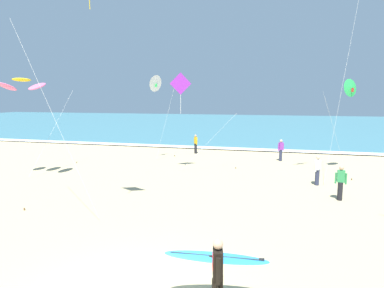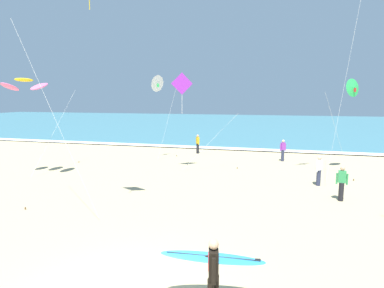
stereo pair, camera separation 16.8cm
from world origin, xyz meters
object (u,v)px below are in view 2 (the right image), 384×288
at_px(kite_delta_emerald_mid, 353,88).
at_px(bystander_green_top, 342,183).
at_px(surfer_lead, 213,265).
at_px(bystander_yellow_top, 198,144).
at_px(bystander_white_top, 319,170).
at_px(kite_diamond_violet_close, 183,86).
at_px(kite_delta_ivory_near, 157,84).
at_px(kite_arc_golden_high, 24,84).
at_px(bystander_purple_top, 283,150).

relative_size(kite_delta_emerald_mid, bystander_green_top, 3.62).
xyz_separation_m(surfer_lead, bystander_green_top, (4.05, 8.88, -0.23)).
distance_m(bystander_yellow_top, bystander_white_top, 11.71).
relative_size(kite_diamond_violet_close, bystander_green_top, 3.84).
height_order(bystander_white_top, bystander_green_top, same).
height_order(kite_delta_emerald_mid, bystander_green_top, kite_delta_emerald_mid).
bearing_deg(kite_delta_ivory_near, kite_arc_golden_high, -126.34).
distance_m(kite_delta_ivory_near, bystander_yellow_top, 6.40).
bearing_deg(kite_delta_ivory_near, bystander_purple_top, 13.17).
distance_m(kite_diamond_violet_close, bystander_purple_top, 9.07).
xyz_separation_m(surfer_lead, bystander_white_top, (3.36, 11.32, -0.23)).
relative_size(bystander_yellow_top, bystander_white_top, 1.00).
distance_m(surfer_lead, bystander_purple_top, 17.76).
distance_m(kite_delta_emerald_mid, kite_diamond_violet_close, 10.24).
xyz_separation_m(kite_diamond_violet_close, bystander_yellow_top, (-0.77, 6.67, -4.47)).
height_order(kite_delta_ivory_near, kite_delta_emerald_mid, kite_delta_ivory_near).
xyz_separation_m(bystander_yellow_top, bystander_white_top, (8.58, -7.96, 0.00)).
bearing_deg(bystander_purple_top, bystander_white_top, -74.52).
xyz_separation_m(kite_diamond_violet_close, bystander_green_top, (8.50, -3.73, -4.47)).
relative_size(kite_delta_ivory_near, kite_arc_golden_high, 1.10).
xyz_separation_m(kite_delta_ivory_near, bystander_yellow_top, (2.11, 3.68, -4.79)).
height_order(kite_arc_golden_high, bystander_purple_top, kite_arc_golden_high).
bearing_deg(kite_delta_emerald_mid, bystander_white_top, -119.22).
bearing_deg(bystander_purple_top, kite_arc_golden_high, -147.21).
bearing_deg(kite_diamond_violet_close, bystander_white_top, -9.42).
bearing_deg(bystander_white_top, kite_diamond_violet_close, 170.58).
xyz_separation_m(kite_arc_golden_high, bystander_purple_top, (14.04, 9.04, -4.51)).
relative_size(bystander_white_top, bystander_purple_top, 1.00).
bearing_deg(kite_delta_ivory_near, kite_diamond_violet_close, -46.08).
bearing_deg(kite_delta_emerald_mid, bystander_yellow_top, 158.68).
distance_m(bystander_green_top, bystander_purple_top, 9.14).
relative_size(surfer_lead, kite_delta_ivory_near, 0.38).
bearing_deg(kite_diamond_violet_close, kite_delta_emerald_mid, 14.09).
bearing_deg(surfer_lead, bystander_yellow_top, 105.14).
height_order(kite_delta_emerald_mid, bystander_white_top, kite_delta_emerald_mid).
bearing_deg(kite_diamond_violet_close, bystander_green_top, -23.73).
relative_size(kite_diamond_violet_close, bystander_white_top, 3.84).
height_order(kite_delta_ivory_near, bystander_white_top, kite_delta_ivory_near).
relative_size(kite_delta_ivory_near, kite_delta_emerald_mid, 1.08).
distance_m(kite_delta_emerald_mid, bystander_white_top, 6.16).
relative_size(surfer_lead, kite_delta_emerald_mid, 0.41).
height_order(kite_delta_ivory_near, bystander_purple_top, kite_delta_ivory_near).
bearing_deg(bystander_white_top, bystander_green_top, -74.33).
distance_m(kite_delta_ivory_near, bystander_green_top, 14.05).
relative_size(kite_delta_emerald_mid, bystander_white_top, 3.62).
relative_size(kite_delta_emerald_mid, bystander_yellow_top, 3.62).
xyz_separation_m(kite_delta_emerald_mid, bystander_white_top, (-2.12, -3.79, -4.37)).
bearing_deg(kite_arc_golden_high, bystander_yellow_top, 55.83).
height_order(kite_delta_ivory_near, kite_diamond_violet_close, kite_delta_ivory_near).
bearing_deg(bystander_green_top, kite_diamond_violet_close, 156.27).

